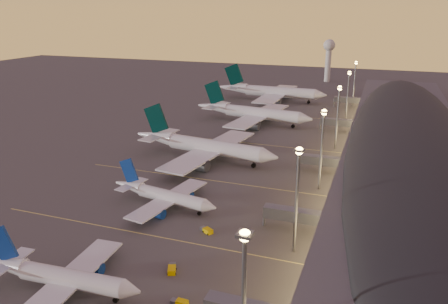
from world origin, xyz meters
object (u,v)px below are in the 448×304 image
baggage_tug_c (207,230)px  airliner_wide_near (203,146)px  airliner_wide_far (271,92)px  baggage_tug_b (180,303)px  airliner_narrow_south (59,277)px  airliner_narrow_north (163,195)px  airliner_wide_mid (252,113)px  baggage_tug_d (172,269)px  radar_tower (329,53)px

baggage_tug_c → airliner_wide_near: bearing=143.9°
airliner_wide_far → baggage_tug_b: bearing=-79.4°
airliner_narrow_south → airliner_narrow_north: airliner_narrow_south is taller
airliner_wide_mid → baggage_tug_b: (27.32, -141.44, -4.66)m
airliner_wide_mid → baggage_tug_d: 133.42m
radar_tower → airliner_wide_mid: bearing=-97.1°
airliner_narrow_south → baggage_tug_c: size_ratio=8.94×
baggage_tug_d → baggage_tug_c: bearing=155.7°
airliner_narrow_south → baggage_tug_c: airliner_narrow_south is taller
baggage_tug_c → airliner_narrow_south: bearing=-89.2°
radar_tower → baggage_tug_c: size_ratio=7.94×
baggage_tug_c → airliner_wide_mid: bearing=131.0°
airliner_wide_near → baggage_tug_d: size_ratio=13.95×
airliner_wide_mid → radar_tower: size_ratio=1.92×
baggage_tug_b → airliner_narrow_south: bearing=-167.3°
airliner_narrow_north → baggage_tug_d: size_ratio=8.10×
airliner_wide_near → baggage_tug_d: bearing=-64.6°
airliner_narrow_south → baggage_tug_d: 23.21m
airliner_narrow_south → airliner_wide_far: size_ratio=0.53×
airliner_wide_far → radar_tower: radar_tower is taller
airliner_wide_near → baggage_tug_c: 58.28m
airliner_narrow_north → radar_tower: 249.40m
airliner_narrow_north → baggage_tug_d: (17.25, -29.16, -2.73)m
airliner_narrow_north → airliner_narrow_south: bearing=-81.9°
airliner_wide_mid → radar_tower: 147.80m
airliner_wide_near → radar_tower: 206.97m
airliner_narrow_south → baggage_tug_b: size_ratio=10.29×
radar_tower → baggage_tug_b: 288.10m
airliner_wide_far → baggage_tug_b: airliner_wide_far is taller
airliner_narrow_north → airliner_wide_far: size_ratio=0.51×
airliner_narrow_south → airliner_wide_far: airliner_wide_far is taller
radar_tower → baggage_tug_d: 278.27m
airliner_wide_far → baggage_tug_d: bearing=-80.8°
radar_tower → baggage_tug_c: 259.46m
airliner_wide_far → baggage_tug_c: 171.75m
airliner_wide_mid → radar_tower: radar_tower is taller
baggage_tug_d → airliner_wide_near: bearing=174.8°
airliner_narrow_south → baggage_tug_c: 38.05m
airliner_wide_mid → baggage_tug_d: (20.76, -131.72, -4.58)m
airliner_narrow_north → airliner_wide_near: (-5.45, 42.97, 1.76)m
airliner_narrow_north → baggage_tug_d: bearing=-50.0°
airliner_narrow_south → baggage_tug_d: airliner_narrow_south is taller
baggage_tug_c → airliner_narrow_north: bearing=-179.7°
airliner_wide_mid → airliner_wide_far: size_ratio=0.90×
airliner_wide_mid → airliner_wide_near: bearing=-84.0°
radar_tower → baggage_tug_b: (9.18, -287.16, -21.40)m
airliner_wide_near → airliner_wide_mid: (1.94, 59.58, 0.08)m
airliner_wide_far → airliner_narrow_north: bearing=-85.6°
airliner_wide_near → baggage_tug_c: bearing=-58.5°
airliner_narrow_north → baggage_tug_c: 20.72m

